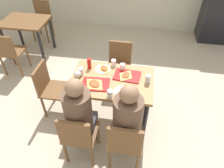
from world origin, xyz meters
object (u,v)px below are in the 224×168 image
Objects in this scene: plastic_cup_b at (110,94)px; background_chair_near at (9,51)px; chair_left_end at (50,86)px; person_in_brown_jacket at (127,118)px; background_table at (26,26)px; foil_bundle at (77,74)px; main_table at (112,86)px; plastic_cup_a at (114,63)px; condiment_bottle at (89,63)px; plastic_cup_c at (81,71)px; person_in_red at (80,112)px; tray_red_far at (127,76)px; pizza_slice_a at (94,84)px; pizza_slice_c at (104,68)px; paper_plate_center at (103,69)px; tray_red_near at (96,84)px; background_chair_far at (42,17)px; paper_plate_near_edge at (122,91)px; chair_near_right at (125,142)px; pizza_slice_b at (126,75)px; soda_can at (148,79)px; chair_far_side at (119,63)px; chair_near_left at (78,135)px; plastic_cup_d at (123,67)px.

background_chair_near is (-2.06, 1.11, -0.31)m from plastic_cup_b.
background_chair_near is (-1.10, 0.79, 0.00)m from chair_left_end.
background_table is at bearing 137.24° from person_in_brown_jacket.
foil_bundle reaches higher than background_table.
main_table is 11.12× the size of plastic_cup_b.
condiment_bottle is at bearing -161.41° from plastic_cup_a.
background_table is (-1.59, 1.47, -0.18)m from plastic_cup_c.
person_in_red reaches higher than tray_red_far.
tray_red_far is 3.60× the size of plastic_cup_c.
pizza_slice_a is 0.36m from pizza_slice_c.
tray_red_far is at bearing -14.51° from paper_plate_center.
tray_red_near is 3.60× the size of plastic_cup_c.
plastic_cup_b is at bearing 129.88° from person_in_brown_jacket.
background_table is 1.04× the size of background_chair_far.
plastic_cup_a is (0.18, 0.46, 0.03)m from pizza_slice_a.
main_table is 0.29m from paper_plate_near_edge.
background_chair_near is at bearing -90.00° from background_chair_far.
main_table is at bearing 129.03° from paper_plate_near_edge.
main_table is 0.46m from condiment_bottle.
person_in_brown_jacket is 12.72× the size of foil_bundle.
pizza_slice_b is (-0.10, 0.86, 0.28)m from chair_near_right.
soda_can is 0.14× the size of background_chair_far.
tray_red_far is at bearing 5.65° from chair_left_end.
plastic_cup_a reaches higher than pizza_slice_c.
chair_left_end is 8.62× the size of plastic_cup_c.
chair_near_right reaches higher than pizza_slice_a.
plastic_cup_b is at bearing -142.88° from soda_can.
chair_far_side is at bearing 56.78° from condiment_bottle.
pizza_slice_a is at bearing -111.49° from plastic_cup_a.
chair_far_side is at bearing -20.58° from background_table.
pizza_slice_c reaches higher than main_table.
background_chair_near is 1.00× the size of background_chair_far.
chair_near_left and chair_near_right have the same top height.
chair_near_left is at bearing -103.09° from plastic_cup_a.
plastic_cup_c is 1.00× the size of foil_bundle.
person_in_brown_jacket reaches higher than paper_plate_near_edge.
paper_plate_center is at bearing 129.03° from main_table.
plastic_cup_b is at bearing -36.55° from pizza_slice_a.
foil_bundle is at bearing -116.35° from condiment_bottle.
pizza_slice_a is at bearing -166.70° from soda_can.
plastic_cup_d is at bearing 65.42° from main_table.
plastic_cup_c and foil_bundle have the same top height.
plastic_cup_d is (-0.06, 0.15, 0.03)m from pizza_slice_b.
foil_bundle reaches higher than chair_far_side.
plastic_cup_c is 0.11× the size of background_table.
plastic_cup_c is at bearing 131.61° from chair_near_right.
chair_far_side reaches higher than pizza_slice_a.
pizza_slice_c is at bearing 160.86° from pizza_slice_b.
foil_bundle is (-0.31, -0.22, 0.05)m from paper_plate_center.
soda_can reaches higher than plastic_cup_d.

